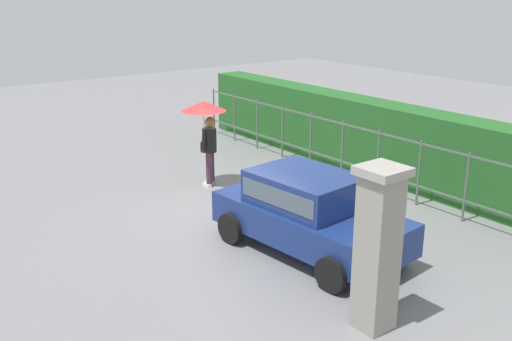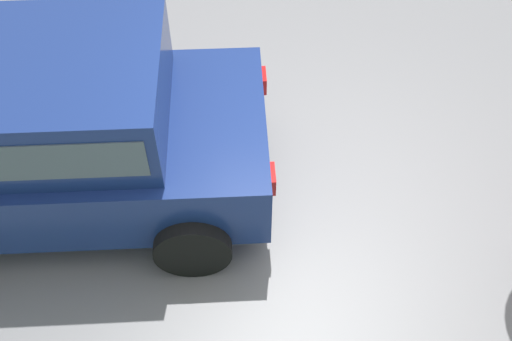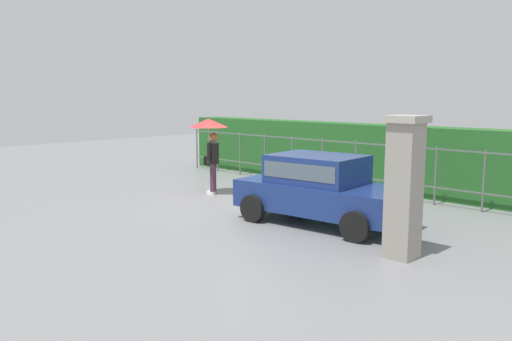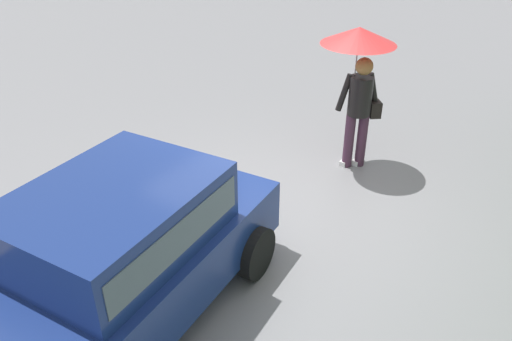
# 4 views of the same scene
# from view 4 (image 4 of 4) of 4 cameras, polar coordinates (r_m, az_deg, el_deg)

# --- Properties ---
(ground_plane) EXTENTS (40.00, 40.00, 0.00)m
(ground_plane) POSITION_cam_4_polar(r_m,az_deg,el_deg) (6.69, 2.15, -4.35)
(ground_plane) COLOR slate
(car) EXTENTS (3.86, 2.14, 1.48)m
(car) POSITION_cam_4_polar(r_m,az_deg,el_deg) (4.83, -16.05, -9.28)
(car) COLOR navy
(car) RESTS_ON ground
(pedestrian) EXTENTS (1.06, 1.06, 2.12)m
(pedestrian) POSITION_cam_4_polar(r_m,az_deg,el_deg) (7.25, 11.90, 12.16)
(pedestrian) COLOR #47283D
(pedestrian) RESTS_ON ground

